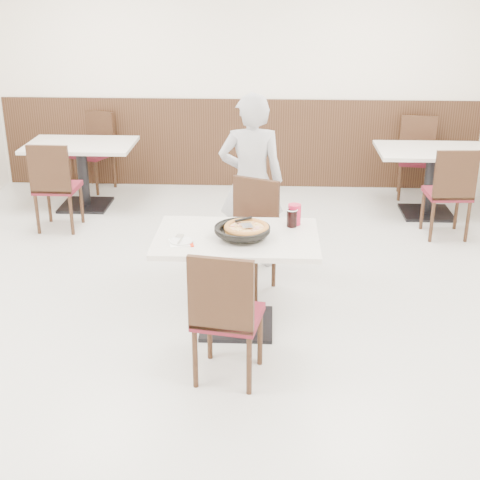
{
  "coord_description": "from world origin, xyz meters",
  "views": [
    {
      "loc": [
        0.4,
        -4.7,
        2.57
      ],
      "look_at": [
        0.19,
        -0.3,
        0.78
      ],
      "focal_mm": 50.0,
      "sensor_mm": 36.0,
      "label": 1
    }
  ],
  "objects_px": {
    "side_plate": "(181,241)",
    "bg_chair_left_far": "(92,152)",
    "chair_near": "(228,313)",
    "chair_far": "(246,239)",
    "bg_chair_right_far": "(417,159)",
    "pizza_pan": "(242,233)",
    "pizza": "(247,230)",
    "bg_table_right": "(430,182)",
    "bg_table_left": "(83,175)",
    "bg_chair_left_near": "(57,185)",
    "bg_chair_right_near": "(447,192)",
    "red_cup": "(294,214)",
    "diner_person": "(251,182)",
    "main_table": "(237,282)",
    "cola_glass": "(292,218)"
  },
  "relations": [
    {
      "from": "bg_chair_right_far",
      "to": "bg_chair_left_near",
      "type": "bearing_deg",
      "value": 26.16
    },
    {
      "from": "pizza_pan",
      "to": "cola_glass",
      "type": "xyz_separation_m",
      "value": [
        0.37,
        0.26,
        0.02
      ]
    },
    {
      "from": "red_cup",
      "to": "bg_chair_left_near",
      "type": "relative_size",
      "value": 0.17
    },
    {
      "from": "bg_chair_left_near",
      "to": "bg_chair_right_near",
      "type": "relative_size",
      "value": 1.0
    },
    {
      "from": "side_plate",
      "to": "bg_table_right",
      "type": "height_order",
      "value": "side_plate"
    },
    {
      "from": "bg_table_left",
      "to": "bg_table_right",
      "type": "distance_m",
      "value": 3.92
    },
    {
      "from": "chair_near",
      "to": "chair_far",
      "type": "xyz_separation_m",
      "value": [
        0.06,
        1.31,
        0.0
      ]
    },
    {
      "from": "bg_chair_right_near",
      "to": "pizza",
      "type": "bearing_deg",
      "value": -137.29
    },
    {
      "from": "bg_table_right",
      "to": "side_plate",
      "type": "bearing_deg",
      "value": -130.71
    },
    {
      "from": "diner_person",
      "to": "bg_chair_left_far",
      "type": "xyz_separation_m",
      "value": [
        -2.03,
        2.2,
        -0.32
      ]
    },
    {
      "from": "chair_near",
      "to": "bg_chair_left_near",
      "type": "height_order",
      "value": "same"
    },
    {
      "from": "pizza",
      "to": "bg_chair_left_far",
      "type": "relative_size",
      "value": 0.33
    },
    {
      "from": "pizza",
      "to": "side_plate",
      "type": "height_order",
      "value": "pizza"
    },
    {
      "from": "bg_chair_right_near",
      "to": "pizza_pan",
      "type": "bearing_deg",
      "value": -137.49
    },
    {
      "from": "diner_person",
      "to": "bg_table_right",
      "type": "xyz_separation_m",
      "value": [
        1.94,
        1.46,
        -0.42
      ]
    },
    {
      "from": "chair_far",
      "to": "cola_glass",
      "type": "relative_size",
      "value": 7.31
    },
    {
      "from": "chair_near",
      "to": "diner_person",
      "type": "xyz_separation_m",
      "value": [
        0.09,
        1.87,
        0.32
      ]
    },
    {
      "from": "pizza_pan",
      "to": "bg_chair_left_far",
      "type": "bearing_deg",
      "value": 120.32
    },
    {
      "from": "pizza",
      "to": "bg_table_left",
      "type": "bearing_deg",
      "value": 125.7
    },
    {
      "from": "bg_chair_left_far",
      "to": "bg_table_right",
      "type": "xyz_separation_m",
      "value": [
        3.97,
        -0.74,
        -0.1
      ]
    },
    {
      "from": "main_table",
      "to": "chair_far",
      "type": "height_order",
      "value": "chair_far"
    },
    {
      "from": "red_cup",
      "to": "bg_chair_right_far",
      "type": "relative_size",
      "value": 0.17
    },
    {
      "from": "chair_near",
      "to": "bg_table_left",
      "type": "height_order",
      "value": "chair_near"
    },
    {
      "from": "side_plate",
      "to": "bg_chair_left_far",
      "type": "bearing_deg",
      "value": 113.99
    },
    {
      "from": "chair_near",
      "to": "bg_chair_right_far",
      "type": "xyz_separation_m",
      "value": [
        2.0,
        3.95,
        0.0
      ]
    },
    {
      "from": "chair_near",
      "to": "bg_table_right",
      "type": "distance_m",
      "value": 3.9
    },
    {
      "from": "side_plate",
      "to": "bg_table_left",
      "type": "bearing_deg",
      "value": 117.8
    },
    {
      "from": "red_cup",
      "to": "bg_table_left",
      "type": "distance_m",
      "value": 3.43
    },
    {
      "from": "pizza",
      "to": "bg_chair_right_near",
      "type": "xyz_separation_m",
      "value": [
        1.97,
        2.03,
        -0.34
      ]
    },
    {
      "from": "pizza",
      "to": "bg_table_right",
      "type": "height_order",
      "value": "pizza"
    },
    {
      "from": "cola_glass",
      "to": "pizza",
      "type": "bearing_deg",
      "value": -144.62
    },
    {
      "from": "main_table",
      "to": "pizza",
      "type": "relative_size",
      "value": 3.78
    },
    {
      "from": "side_plate",
      "to": "bg_chair_left_far",
      "type": "relative_size",
      "value": 0.17
    },
    {
      "from": "bg_chair_right_near",
      "to": "bg_table_left",
      "type": "bearing_deg",
      "value": 166.37
    },
    {
      "from": "chair_near",
      "to": "bg_table_left",
      "type": "xyz_separation_m",
      "value": [
        -1.89,
        3.42,
        -0.1
      ]
    },
    {
      "from": "bg_chair_left_far",
      "to": "main_table",
      "type": "bearing_deg",
      "value": 143.47
    },
    {
      "from": "bg_table_left",
      "to": "bg_table_right",
      "type": "xyz_separation_m",
      "value": [
        3.92,
        -0.09,
        0.0
      ]
    },
    {
      "from": "bg_chair_left_far",
      "to": "chair_far",
      "type": "bearing_deg",
      "value": 149.34
    },
    {
      "from": "diner_person",
      "to": "bg_chair_left_near",
      "type": "distance_m",
      "value": 2.24
    },
    {
      "from": "diner_person",
      "to": "main_table",
      "type": "bearing_deg",
      "value": 84.08
    },
    {
      "from": "pizza_pan",
      "to": "bg_table_left",
      "type": "xyz_separation_m",
      "value": [
        -1.95,
        2.77,
        -0.42
      ]
    },
    {
      "from": "chair_near",
      "to": "diner_person",
      "type": "height_order",
      "value": "diner_person"
    },
    {
      "from": "chair_near",
      "to": "bg_chair_left_far",
      "type": "bearing_deg",
      "value": 125.64
    },
    {
      "from": "side_plate",
      "to": "bg_chair_right_near",
      "type": "distance_m",
      "value": 3.26
    },
    {
      "from": "chair_near",
      "to": "cola_glass",
      "type": "height_order",
      "value": "chair_near"
    },
    {
      "from": "red_cup",
      "to": "diner_person",
      "type": "distance_m",
      "value": 0.99
    },
    {
      "from": "pizza_pan",
      "to": "chair_near",
      "type": "bearing_deg",
      "value": -95.66
    },
    {
      "from": "side_plate",
      "to": "bg_table_left",
      "type": "xyz_separation_m",
      "value": [
        -1.52,
        2.88,
        -0.38
      ]
    },
    {
      "from": "bg_chair_left_far",
      "to": "bg_chair_right_far",
      "type": "bearing_deg",
      "value": -158.41
    },
    {
      "from": "pizza",
      "to": "red_cup",
      "type": "relative_size",
      "value": 1.98
    }
  ]
}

